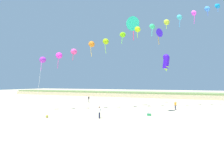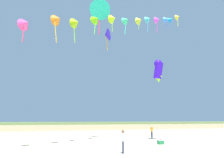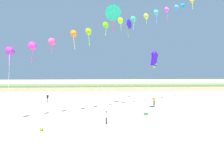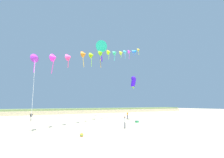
{
  "view_description": "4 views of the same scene",
  "coord_description": "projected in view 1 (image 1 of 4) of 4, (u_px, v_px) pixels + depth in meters",
  "views": [
    {
      "loc": [
        10.02,
        -16.92,
        4.7
      ],
      "look_at": [
        -0.99,
        10.03,
        5.49
      ],
      "focal_mm": 28.0,
      "sensor_mm": 36.0,
      "label": 1
    },
    {
      "loc": [
        -7.23,
        -11.73,
        2.37
      ],
      "look_at": [
        0.28,
        8.94,
        6.15
      ],
      "focal_mm": 38.0,
      "sensor_mm": 36.0,
      "label": 2
    },
    {
      "loc": [
        -1.33,
        -19.23,
        6.48
      ],
      "look_at": [
        0.51,
        10.07,
        5.17
      ],
      "focal_mm": 32.0,
      "sensor_mm": 36.0,
      "label": 3
    },
    {
      "loc": [
        -12.88,
        -13.53,
        3.27
      ],
      "look_at": [
        2.75,
        13.78,
        8.68
      ],
      "focal_mm": 24.0,
      "sensor_mm": 36.0,
      "label": 4
    }
  ],
  "objects": [
    {
      "name": "person_mid_center",
      "position": [
        89.0,
        99.0,
        43.13
      ],
      "size": [
        0.59,
        0.3,
        1.73
      ],
      "color": "gray",
      "rests_on": "ground"
    },
    {
      "name": "beach_cooler",
      "position": [
        149.0,
        114.0,
        25.62
      ],
      "size": [
        0.58,
        0.41,
        0.46
      ],
      "color": "#23844C",
      "rests_on": "ground"
    },
    {
      "name": "person_near_right",
      "position": [
        99.0,
        111.0,
        23.62
      ],
      "size": [
        0.32,
        0.55,
        1.64
      ],
      "color": "#282D4C",
      "rests_on": "ground"
    },
    {
      "name": "beach_ball",
      "position": [
        47.0,
        116.0,
        24.18
      ],
      "size": [
        0.36,
        0.36,
        0.36
      ],
      "color": "orange",
      "rests_on": "ground"
    },
    {
      "name": "dune_ridge",
      "position": [
        153.0,
        95.0,
        61.25
      ],
      "size": [
        120.0,
        10.14,
        1.82
      ],
      "color": "#BFAE8B",
      "rests_on": "ground"
    },
    {
      "name": "large_kite_low_lead",
      "position": [
        158.0,
        33.0,
        40.24
      ],
      "size": [
        1.9,
        2.08,
        3.74
      ],
      "color": "#351BCB"
    },
    {
      "name": "large_kite_high_solo",
      "position": [
        133.0,
        24.0,
        34.19
      ],
      "size": [
        2.86,
        1.9,
        4.75
      ],
      "color": "#21CFA8"
    },
    {
      "name": "person_near_left",
      "position": [
        175.0,
        105.0,
        31.44
      ],
      "size": [
        0.55,
        0.24,
        1.59
      ],
      "color": "#282D4C",
      "rests_on": "ground"
    },
    {
      "name": "ground_plane",
      "position": [
        86.0,
        126.0,
        19.31
      ],
      "size": [
        240.0,
        240.0,
        0.0
      ],
      "primitive_type": "plane",
      "color": "beige"
    },
    {
      "name": "kite_banner_string",
      "position": [
        145.0,
        28.0,
        32.36
      ],
      "size": [
        32.87,
        20.24,
        22.47
      ],
      "color": "purple"
    },
    {
      "name": "large_kite_mid_trail",
      "position": [
        166.0,
        62.0,
        28.28
      ],
      "size": [
        1.53,
        1.45,
        2.79
      ],
      "color": "#3611D2"
    }
  ]
}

